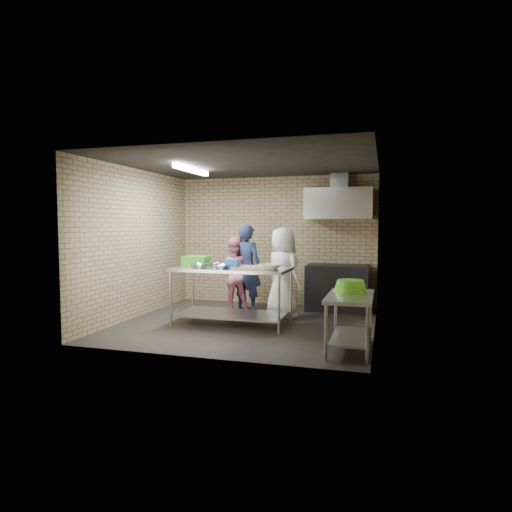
{
  "coord_description": "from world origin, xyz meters",
  "views": [
    {
      "loc": [
        2.23,
        -7.05,
        1.68
      ],
      "look_at": [
        0.1,
        0.2,
        1.15
      ],
      "focal_mm": 30.83,
      "sensor_mm": 36.0,
      "label": 1
    }
  ],
  "objects": [
    {
      "name": "green_basin",
      "position": [
        1.78,
        -0.85,
        0.83
      ],
      "size": [
        0.46,
        0.46,
        0.17
      ],
      "primitive_type": null,
      "color": "#59C626",
      "rests_on": "side_counter"
    },
    {
      "name": "right_wall",
      "position": [
        2.1,
        0.0,
        1.35
      ],
      "size": [
        0.06,
        4.0,
        2.7
      ],
      "primitive_type": "cube",
      "color": "tan",
      "rests_on": "ground"
    },
    {
      "name": "bottle_red",
      "position": [
        1.4,
        1.89,
        2.03
      ],
      "size": [
        0.07,
        0.07,
        0.18
      ],
      "primitive_type": "cylinder",
      "color": "#B22619",
      "rests_on": "wall_shelf"
    },
    {
      "name": "wall_shelf",
      "position": [
        1.65,
        1.89,
        1.92
      ],
      "size": [
        0.8,
        0.2,
        0.04
      ],
      "primitive_type": "cube",
      "color": "#3F2B19",
      "rests_on": "back_wall"
    },
    {
      "name": "side_counter",
      "position": [
        1.8,
        -1.1,
        0.38
      ],
      "size": [
        0.6,
        1.2,
        0.75
      ],
      "primitive_type": "cube",
      "color": "silver",
      "rests_on": "floor"
    },
    {
      "name": "prep_table",
      "position": [
        -0.23,
        -0.12,
        0.49
      ],
      "size": [
        1.94,
        0.97,
        0.97
      ],
      "primitive_type": "cube",
      "color": "silver",
      "rests_on": "floor"
    },
    {
      "name": "hood_duct",
      "position": [
        1.35,
        1.85,
        2.55
      ],
      "size": [
        0.35,
        0.3,
        0.3
      ],
      "primitive_type": "cube",
      "color": "#A5A8AD",
      "rests_on": "back_wall"
    },
    {
      "name": "woman_pink",
      "position": [
        -0.59,
        0.99,
        0.73
      ],
      "size": [
        0.85,
        0.76,
        1.45
      ],
      "primitive_type": "imported",
      "rotation": [
        0.0,
        0.0,
        3.48
      ],
      "color": "pink",
      "rests_on": "floor"
    },
    {
      "name": "man_navy",
      "position": [
        -0.33,
        1.02,
        0.85
      ],
      "size": [
        0.68,
        0.51,
        1.7
      ],
      "primitive_type": "imported",
      "rotation": [
        0.0,
        0.0,
        2.97
      ],
      "color": "black",
      "rests_on": "floor"
    },
    {
      "name": "cutting_board",
      "position": [
        0.12,
        -0.14,
        0.99
      ],
      "size": [
        0.59,
        0.45,
        0.03
      ],
      "primitive_type": "cube",
      "color": "#D4B47A",
      "rests_on": "prep_table"
    },
    {
      "name": "mixing_bowl_b",
      "position": [
        -0.53,
        -0.07,
        1.01
      ],
      "size": [
        0.26,
        0.26,
        0.07
      ],
      "primitive_type": "imported",
      "rotation": [
        0.0,
        0.0,
        -0.12
      ],
      "color": "silver",
      "rests_on": "prep_table"
    },
    {
      "name": "ceramic_bowl",
      "position": [
        0.47,
        -0.27,
        1.02
      ],
      "size": [
        0.42,
        0.42,
        0.09
      ],
      "primitive_type": "imported",
      "rotation": [
        0.0,
        0.0,
        -0.12
      ],
      "color": "beige",
      "rests_on": "prep_table"
    },
    {
      "name": "floor",
      "position": [
        0.0,
        0.0,
        0.0
      ],
      "size": [
        4.2,
        4.2,
        0.0
      ],
      "primitive_type": "plane",
      "color": "black",
      "rests_on": "ground"
    },
    {
      "name": "fluorescent_fixture",
      "position": [
        -1.0,
        0.0,
        2.64
      ],
      "size": [
        0.1,
        1.25,
        0.08
      ],
      "primitive_type": "cube",
      "color": "white",
      "rests_on": "ceiling"
    },
    {
      "name": "green_crate",
      "position": [
        -0.93,
        -0.0,
        1.06
      ],
      "size": [
        0.43,
        0.32,
        0.17
      ],
      "primitive_type": "cube",
      "color": "green",
      "rests_on": "prep_table"
    },
    {
      "name": "ceiling",
      "position": [
        0.0,
        0.0,
        2.7
      ],
      "size": [
        4.2,
        4.2,
        0.0
      ],
      "primitive_type": "plane",
      "rotation": [
        3.14,
        0.0,
        0.0
      ],
      "color": "black",
      "rests_on": "ground"
    },
    {
      "name": "blue_tub",
      "position": [
        -0.18,
        -0.22,
        1.04
      ],
      "size": [
        0.22,
        0.22,
        0.14
      ],
      "primitive_type": "cube",
      "color": "blue",
      "rests_on": "prep_table"
    },
    {
      "name": "back_wall",
      "position": [
        0.0,
        2.0,
        1.35
      ],
      "size": [
        4.2,
        0.06,
        2.7
      ],
      "primitive_type": "cube",
      "color": "tan",
      "rests_on": "ground"
    },
    {
      "name": "stove",
      "position": [
        1.35,
        1.65,
        0.45
      ],
      "size": [
        1.2,
        0.7,
        0.9
      ],
      "primitive_type": "cube",
      "color": "black",
      "rests_on": "floor"
    },
    {
      "name": "left_wall",
      "position": [
        -2.1,
        0.0,
        1.35
      ],
      "size": [
        0.06,
        4.0,
        2.7
      ],
      "primitive_type": "cube",
      "color": "tan",
      "rests_on": "ground"
    },
    {
      "name": "range_hood",
      "position": [
        1.35,
        1.7,
        2.1
      ],
      "size": [
        1.3,
        0.6,
        0.6
      ],
      "primitive_type": "cube",
      "color": "silver",
      "rests_on": "back_wall"
    },
    {
      "name": "front_wall",
      "position": [
        0.0,
        -2.0,
        1.35
      ],
      "size": [
        4.2,
        0.06,
        2.7
      ],
      "primitive_type": "cube",
      "color": "tan",
      "rests_on": "ground"
    },
    {
      "name": "mixing_bowl_c",
      "position": [
        -0.33,
        -0.34,
        1.0
      ],
      "size": [
        0.31,
        0.31,
        0.07
      ],
      "primitive_type": "imported",
      "rotation": [
        0.0,
        0.0,
        -0.12
      ],
      "color": "silver",
      "rests_on": "prep_table"
    },
    {
      "name": "mixing_bowl_a",
      "position": [
        -0.73,
        -0.32,
        1.01
      ],
      "size": [
        0.34,
        0.34,
        0.07
      ],
      "primitive_type": "imported",
      "rotation": [
        0.0,
        0.0,
        -0.12
      ],
      "color": "silver",
      "rests_on": "prep_table"
    },
    {
      "name": "woman_white",
      "position": [
        0.46,
        0.7,
        0.82
      ],
      "size": [
        0.95,
        0.89,
        1.64
      ],
      "primitive_type": "imported",
      "rotation": [
        0.0,
        0.0,
        2.51
      ],
      "color": "white",
      "rests_on": "floor"
    }
  ]
}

